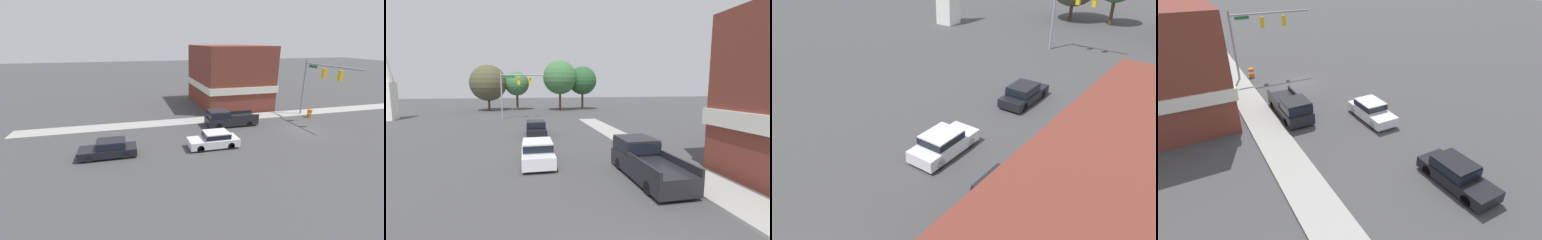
# 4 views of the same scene
# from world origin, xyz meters

# --- Properties ---
(far_signal_assembly) EXTENTS (6.16, 0.49, 6.80)m
(far_signal_assembly) POSITION_xyz_m (-4.12, 33.19, 4.86)
(far_signal_assembly) COLOR gray
(far_signal_assembly) RESTS_ON ground
(car_lead) EXTENTS (1.86, 4.53, 1.46)m
(car_lead) POSITION_xyz_m (-2.10, 10.77, 0.76)
(car_lead) COLOR black
(car_lead) RESTS_ON ground
(car_second_ahead) EXTENTS (1.83, 4.64, 1.44)m
(car_second_ahead) POSITION_xyz_m (-1.81, 19.84, 0.75)
(car_second_ahead) COLOR black
(car_second_ahead) RESTS_ON ground
(pickup_truck_parked) EXTENTS (1.99, 5.79, 1.86)m
(pickup_truck_parked) POSITION_xyz_m (3.30, 7.41, 0.91)
(pickup_truck_parked) COLOR black
(pickup_truck_parked) RESTS_ON ground
(backdrop_tree_left_far) EXTENTS (6.84, 6.84, 8.73)m
(backdrop_tree_left_far) POSITION_xyz_m (-9.52, 46.96, 5.30)
(backdrop_tree_left_far) COLOR #4C3823
(backdrop_tree_left_far) RESTS_ON ground
(backdrop_tree_left_mid) EXTENTS (4.69, 4.69, 7.54)m
(backdrop_tree_left_mid) POSITION_xyz_m (-4.22, 47.50, 5.17)
(backdrop_tree_left_mid) COLOR #4C3823
(backdrop_tree_left_mid) RESTS_ON ground
(backdrop_tree_center) EXTENTS (6.40, 6.40, 9.55)m
(backdrop_tree_center) POSITION_xyz_m (3.91, 44.58, 6.34)
(backdrop_tree_center) COLOR #4C3823
(backdrop_tree_center) RESTS_ON ground
(backdrop_tree_right_mid) EXTENTS (5.58, 5.58, 8.59)m
(backdrop_tree_right_mid) POSITION_xyz_m (8.61, 45.77, 5.78)
(backdrop_tree_right_mid) COLOR #4C3823
(backdrop_tree_right_mid) RESTS_ON ground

